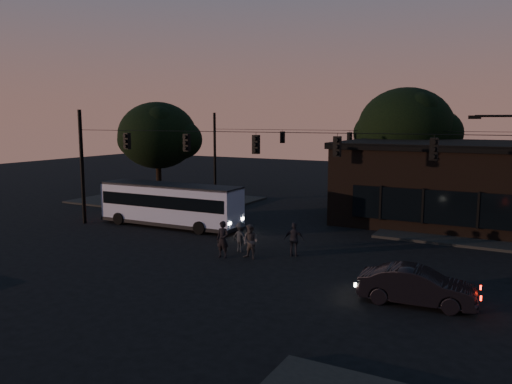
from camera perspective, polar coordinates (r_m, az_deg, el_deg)
The scene contains 14 objects.
ground at distance 24.05m, azimuth -4.57°, elevation -8.30°, with size 120.00×120.00×0.00m, color black.
sidewalk_far_right at distance 34.02m, azimuth 26.82°, elevation -4.13°, with size 14.00×10.00×0.15m, color black.
sidewalk_far_left at distance 43.15m, azimuth -10.13°, elevation -0.91°, with size 14.00×10.00×0.15m, color black.
building at distance 35.73m, azimuth 22.38°, elevation 0.98°, with size 15.40×10.41×5.40m.
tree_behind at distance 42.22m, azimuth 16.72°, elevation 7.02°, with size 7.60×7.60×9.43m.
tree_left at distance 41.86m, azimuth -11.17°, elevation 6.35°, with size 6.40×6.40×8.30m.
signal_rig_near at distance 26.61m, azimuth 0.00°, elevation 3.09°, with size 26.24×0.30×7.50m.
signal_rig_far at distance 41.37m, azimuth 10.59°, elevation 4.45°, with size 26.24×0.30×7.50m.
bus at distance 32.60m, azimuth -9.77°, elevation -1.23°, with size 9.85×2.62×2.75m.
car at distance 19.85m, azimuth 17.93°, elevation -10.19°, with size 1.48×4.24×1.40m, color black.
pedestrian_a at distance 25.05m, azimuth -3.82°, elevation -5.44°, with size 0.67×0.44×1.84m, color black.
pedestrian_b at distance 24.80m, azimuth -0.64°, elevation -5.69°, with size 0.84×0.66×1.73m, color #3B3536.
pedestrian_c at distance 25.30m, azimuth 4.40°, elevation -5.43°, with size 1.02×0.42×1.74m, color black.
pedestrian_d at distance 26.14m, azimuth -1.77°, elevation -5.16°, with size 1.01×0.58×1.56m, color #22252A.
Camera 1 is at (12.56, -19.33, 6.83)m, focal length 35.00 mm.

